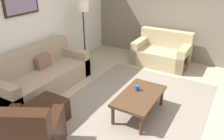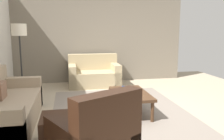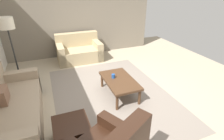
{
  "view_description": "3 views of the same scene",
  "coord_description": "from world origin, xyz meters",
  "px_view_note": "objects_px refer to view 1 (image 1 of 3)",
  "views": [
    {
      "loc": [
        -3.26,
        -1.48,
        2.49
      ],
      "look_at": [
        0.04,
        0.44,
        0.7
      ],
      "focal_mm": 36.3,
      "sensor_mm": 36.0,
      "label": 1
    },
    {
      "loc": [
        -4.24,
        0.97,
        1.57
      ],
      "look_at": [
        -0.13,
        0.2,
        0.86
      ],
      "focal_mm": 37.87,
      "sensor_mm": 36.0,
      "label": 2
    },
    {
      "loc": [
        -3.23,
        1.25,
        2.36
      ],
      "look_at": [
        0.02,
        -0.02,
        0.64
      ],
      "focal_mm": 28.11,
      "sensor_mm": 36.0,
      "label": 3
    }
  ],
  "objects_px": {
    "ottoman": "(48,112)",
    "cup": "(137,88)",
    "lamp_standing": "(83,13)",
    "framed_artwork": "(21,2)",
    "couch_loveseat": "(162,53)",
    "coffee_table": "(139,97)",
    "couch_main": "(40,76)"
  },
  "relations": [
    {
      "from": "coffee_table",
      "to": "framed_artwork",
      "type": "xyz_separation_m",
      "value": [
        -0.03,
        2.69,
        1.43
      ]
    },
    {
      "from": "coffee_table",
      "to": "lamp_standing",
      "type": "height_order",
      "value": "lamp_standing"
    },
    {
      "from": "couch_loveseat",
      "to": "ottoman",
      "type": "relative_size",
      "value": 2.55
    },
    {
      "from": "couch_loveseat",
      "to": "framed_artwork",
      "type": "distance_m",
      "value": 3.71
    },
    {
      "from": "couch_loveseat",
      "to": "ottoman",
      "type": "height_order",
      "value": "couch_loveseat"
    },
    {
      "from": "couch_main",
      "to": "ottoman",
      "type": "height_order",
      "value": "couch_main"
    },
    {
      "from": "ottoman",
      "to": "cup",
      "type": "relative_size",
      "value": 5.93
    },
    {
      "from": "couch_loveseat",
      "to": "lamp_standing",
      "type": "xyz_separation_m",
      "value": [
        -1.15,
        1.75,
        1.11
      ]
    },
    {
      "from": "couch_loveseat",
      "to": "coffee_table",
      "type": "xyz_separation_m",
      "value": [
        -2.49,
        -0.42,
        0.06
      ]
    },
    {
      "from": "coffee_table",
      "to": "ottoman",
      "type": "bearing_deg",
      "value": 128.04
    },
    {
      "from": "ottoman",
      "to": "lamp_standing",
      "type": "bearing_deg",
      "value": 21.34
    },
    {
      "from": "ottoman",
      "to": "framed_artwork",
      "type": "relative_size",
      "value": 0.67
    },
    {
      "from": "lamp_standing",
      "to": "coffee_table",
      "type": "bearing_deg",
      "value": -121.66
    },
    {
      "from": "lamp_standing",
      "to": "framed_artwork",
      "type": "height_order",
      "value": "framed_artwork"
    },
    {
      "from": "lamp_standing",
      "to": "framed_artwork",
      "type": "distance_m",
      "value": 1.51
    },
    {
      "from": "couch_loveseat",
      "to": "lamp_standing",
      "type": "bearing_deg",
      "value": 123.33
    },
    {
      "from": "couch_main",
      "to": "cup",
      "type": "height_order",
      "value": "couch_main"
    },
    {
      "from": "ottoman",
      "to": "couch_loveseat",
      "type": "bearing_deg",
      "value": -13.62
    },
    {
      "from": "couch_main",
      "to": "framed_artwork",
      "type": "distance_m",
      "value": 1.56
    },
    {
      "from": "framed_artwork",
      "to": "couch_main",
      "type": "bearing_deg",
      "value": -111.05
    },
    {
      "from": "ottoman",
      "to": "coffee_table",
      "type": "relative_size",
      "value": 0.51
    },
    {
      "from": "ottoman",
      "to": "cup",
      "type": "height_order",
      "value": "cup"
    },
    {
      "from": "framed_artwork",
      "to": "coffee_table",
      "type": "bearing_deg",
      "value": -89.34
    },
    {
      "from": "cup",
      "to": "lamp_standing",
      "type": "relative_size",
      "value": 0.06
    },
    {
      "from": "couch_loveseat",
      "to": "framed_artwork",
      "type": "xyz_separation_m",
      "value": [
        -2.53,
        2.27,
        1.5
      ]
    },
    {
      "from": "cup",
      "to": "framed_artwork",
      "type": "relative_size",
      "value": 0.11
    },
    {
      "from": "lamp_standing",
      "to": "ottoman",
      "type": "bearing_deg",
      "value": -158.66
    },
    {
      "from": "coffee_table",
      "to": "couch_main",
      "type": "bearing_deg",
      "value": 94.84
    },
    {
      "from": "ottoman",
      "to": "coffee_table",
      "type": "distance_m",
      "value": 1.61
    },
    {
      "from": "lamp_standing",
      "to": "cup",
      "type": "bearing_deg",
      "value": -120.5
    },
    {
      "from": "coffee_table",
      "to": "cup",
      "type": "bearing_deg",
      "value": 40.46
    },
    {
      "from": "cup",
      "to": "ottoman",
      "type": "bearing_deg",
      "value": 133.7
    }
  ]
}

